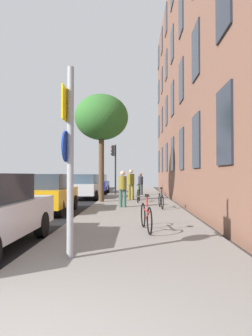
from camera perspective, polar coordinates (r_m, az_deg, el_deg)
ground_plane at (r=17.67m, az=-9.77°, el=-6.46°), size 41.80×41.80×0.00m
road_asphalt at (r=18.20m, az=-16.31°, el=-6.26°), size 7.00×38.00×0.01m
sidewalk at (r=17.31m, az=1.72°, el=-6.39°), size 4.20×38.00×0.12m
building_facade at (r=17.89m, az=10.45°, el=17.45°), size 0.56×27.00×14.65m
sign_post at (r=5.47m, az=-10.80°, el=3.23°), size 0.15×0.60×3.43m
traffic_light at (r=22.84m, az=-2.28°, el=1.47°), size 0.43×0.24×3.77m
tree_near at (r=16.87m, az=-4.70°, el=9.47°), size 2.96×2.96×5.93m
bicycle_0 at (r=8.04m, az=3.85°, el=-9.16°), size 0.42×1.74×0.97m
bicycle_1 at (r=13.45m, az=6.68°, el=-6.06°), size 0.42×1.62×0.93m
bicycle_2 at (r=16.40m, az=2.43°, el=-5.11°), size 0.42×1.76×0.99m
pedestrian_0 at (r=13.70m, az=-0.64°, el=-3.52°), size 0.48×0.48×1.66m
pedestrian_1 at (r=17.90m, az=0.96°, el=-2.75°), size 0.53×0.53×1.79m
pedestrian_2 at (r=22.00m, az=2.80°, el=-2.77°), size 0.50×0.50×1.59m
car_1 at (r=12.89m, az=-14.81°, el=-4.62°), size 1.96×4.06×1.62m
car_2 at (r=19.74m, az=-7.74°, el=-3.48°), size 2.00×4.00×1.62m
car_3 at (r=25.50m, az=-5.53°, el=-2.98°), size 1.82×4.22×1.62m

